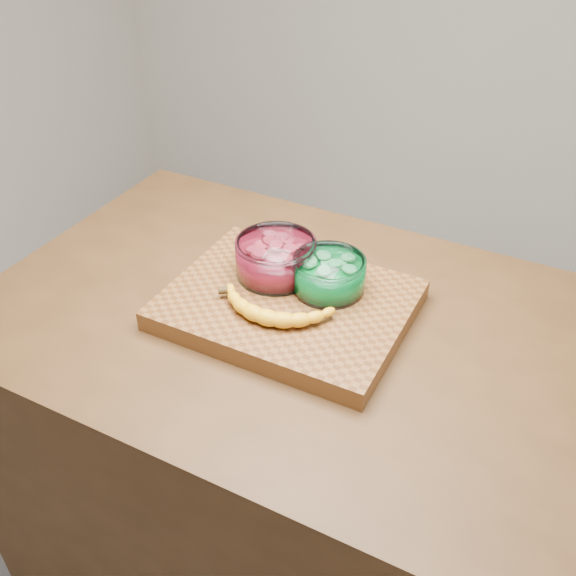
% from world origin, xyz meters
% --- Properties ---
extents(ground, '(3.50, 3.50, 0.00)m').
position_xyz_m(ground, '(0.00, 0.00, 0.00)').
color(ground, '#5B5B60').
rests_on(ground, ground).
extents(counter, '(1.20, 0.80, 0.90)m').
position_xyz_m(counter, '(0.00, 0.00, 0.45)').
color(counter, '#472C15').
rests_on(counter, ground).
extents(cutting_board, '(0.45, 0.35, 0.04)m').
position_xyz_m(cutting_board, '(0.00, 0.00, 0.92)').
color(cutting_board, brown).
rests_on(cutting_board, counter).
extents(bowl_red, '(0.16, 0.16, 0.07)m').
position_xyz_m(bowl_red, '(-0.06, 0.06, 0.98)').
color(bowl_red, white).
rests_on(bowl_red, cutting_board).
extents(bowl_green, '(0.14, 0.14, 0.07)m').
position_xyz_m(bowl_green, '(0.06, 0.06, 0.97)').
color(bowl_green, white).
rests_on(bowl_green, cutting_board).
extents(banana, '(0.25, 0.12, 0.03)m').
position_xyz_m(banana, '(-0.00, -0.06, 0.96)').
color(banana, '#EDA615').
rests_on(banana, cutting_board).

